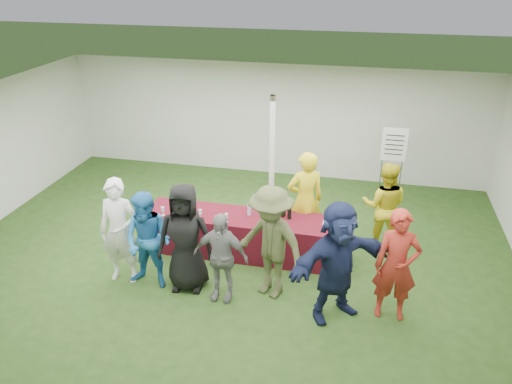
% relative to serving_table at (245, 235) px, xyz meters
% --- Properties ---
extents(ground, '(60.00, 60.00, 0.00)m').
position_rel_serving_table_xyz_m(ground, '(-0.21, -0.24, -0.38)').
color(ground, '#284719').
rests_on(ground, ground).
extents(tent, '(10.00, 10.00, 10.00)m').
position_rel_serving_table_xyz_m(tent, '(0.29, 0.96, 0.98)').
color(tent, white).
rests_on(tent, ground).
extents(serving_table, '(3.60, 0.80, 0.75)m').
position_rel_serving_table_xyz_m(serving_table, '(0.00, 0.00, 0.00)').
color(serving_table, '#5C0E1B').
rests_on(serving_table, ground).
extents(wine_bottles, '(0.52, 0.15, 0.32)m').
position_rel_serving_table_xyz_m(wine_bottles, '(0.55, 0.13, 0.50)').
color(wine_bottles, black).
rests_on(wine_bottles, serving_table).
extents(wine_glasses, '(1.22, 0.11, 0.16)m').
position_rel_serving_table_xyz_m(wine_glasses, '(-0.85, -0.26, 0.49)').
color(wine_glasses, silver).
rests_on(wine_glasses, serving_table).
extents(water_bottle, '(0.07, 0.07, 0.23)m').
position_rel_serving_table_xyz_m(water_bottle, '(0.06, 0.08, 0.48)').
color(water_bottle, silver).
rests_on(water_bottle, serving_table).
extents(bar_towel, '(0.25, 0.18, 0.03)m').
position_rel_serving_table_xyz_m(bar_towel, '(1.50, 0.05, 0.39)').
color(bar_towel, white).
rests_on(bar_towel, serving_table).
extents(dump_bucket, '(0.23, 0.23, 0.18)m').
position_rel_serving_table_xyz_m(dump_bucket, '(1.63, -0.22, 0.46)').
color(dump_bucket, slate).
rests_on(dump_bucket, serving_table).
extents(wine_list_sign, '(0.50, 0.03, 1.80)m').
position_rel_serving_table_xyz_m(wine_list_sign, '(2.53, 2.38, 0.94)').
color(wine_list_sign, slate).
rests_on(wine_list_sign, ground).
extents(staff_pourer, '(0.80, 0.69, 1.86)m').
position_rel_serving_table_xyz_m(staff_pourer, '(0.99, 0.51, 0.55)').
color(staff_pourer, yellow).
rests_on(staff_pourer, ground).
extents(staff_back, '(0.84, 0.67, 1.66)m').
position_rel_serving_table_xyz_m(staff_back, '(2.39, 0.80, 0.46)').
color(staff_back, gold).
rests_on(staff_back, ground).
extents(customer_0, '(0.69, 0.47, 1.81)m').
position_rel_serving_table_xyz_m(customer_0, '(-1.78, -1.22, 0.53)').
color(customer_0, white).
rests_on(customer_0, ground).
extents(customer_1, '(0.86, 0.71, 1.66)m').
position_rel_serving_table_xyz_m(customer_1, '(-1.26, -1.28, 0.45)').
color(customer_1, '#236EB4').
rests_on(customer_1, ground).
extents(customer_2, '(0.95, 0.67, 1.82)m').
position_rel_serving_table_xyz_m(customer_2, '(-0.67, -1.18, 0.53)').
color(customer_2, black).
rests_on(customer_2, ground).
extents(customer_3, '(0.89, 0.40, 1.49)m').
position_rel_serving_table_xyz_m(customer_3, '(-0.05, -1.34, 0.37)').
color(customer_3, gray).
rests_on(customer_3, ground).
extents(customer_4, '(1.39, 1.15, 1.88)m').
position_rel_serving_table_xyz_m(customer_4, '(0.68, -1.08, 0.56)').
color(customer_4, '#464C29').
rests_on(customer_4, ground).
extents(customer_5, '(1.71, 1.52, 1.88)m').
position_rel_serving_table_xyz_m(customer_5, '(1.71, -1.38, 0.57)').
color(customer_5, '#182042').
rests_on(customer_5, ground).
extents(customer_6, '(0.66, 0.45, 1.76)m').
position_rel_serving_table_xyz_m(customer_6, '(2.55, -1.21, 0.51)').
color(customer_6, '#A3271C').
rests_on(customer_6, ground).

